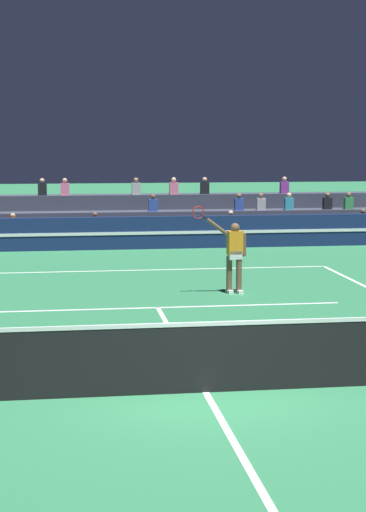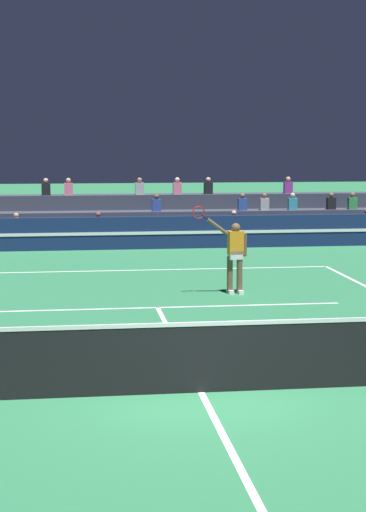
% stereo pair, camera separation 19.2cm
% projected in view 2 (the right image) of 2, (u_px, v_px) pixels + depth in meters
% --- Properties ---
extents(ground_plane, '(120.00, 120.00, 0.00)m').
position_uv_depth(ground_plane, '(201.00, 392.00, 12.58)').
color(ground_plane, '#2D7A4C').
extents(court_lines, '(11.10, 23.90, 0.01)m').
position_uv_depth(court_lines, '(201.00, 392.00, 12.58)').
color(court_lines, white).
rests_on(court_lines, ground).
extents(tennis_net, '(12.00, 0.10, 1.10)m').
position_uv_depth(tennis_net, '(201.00, 356.00, 12.51)').
color(tennis_net, black).
rests_on(tennis_net, ground).
extents(sponsor_banner_wall, '(18.00, 0.26, 1.10)m').
position_uv_depth(sponsor_banner_wall, '(127.00, 233.00, 28.84)').
color(sponsor_banner_wall, navy).
rests_on(sponsor_banner_wall, ground).
extents(bleacher_stand, '(19.85, 2.85, 2.28)m').
position_uv_depth(bleacher_stand, '(123.00, 223.00, 31.32)').
color(bleacher_stand, '#383D4C').
rests_on(bleacher_stand, ground).
extents(tennis_player, '(1.41, 0.33, 2.20)m').
position_uv_depth(tennis_player, '(234.00, 254.00, 20.48)').
color(tennis_player, brown).
rests_on(tennis_player, ground).
extents(tennis_ball, '(0.07, 0.07, 0.07)m').
position_uv_depth(tennis_ball, '(136.00, 332.00, 16.40)').
color(tennis_ball, '#C6DB33').
rests_on(tennis_ball, ground).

